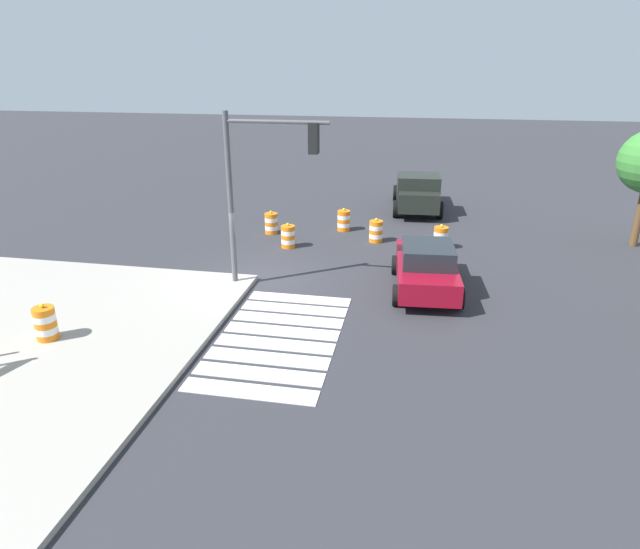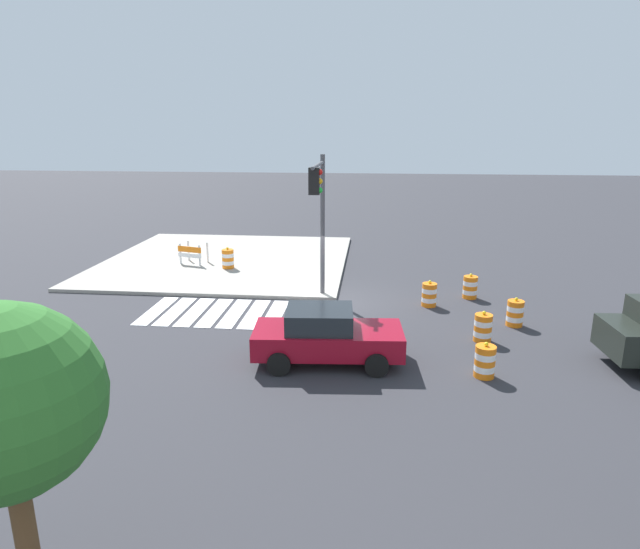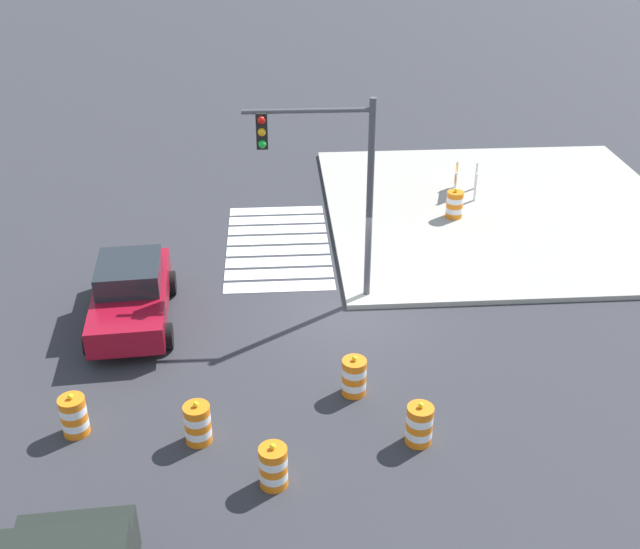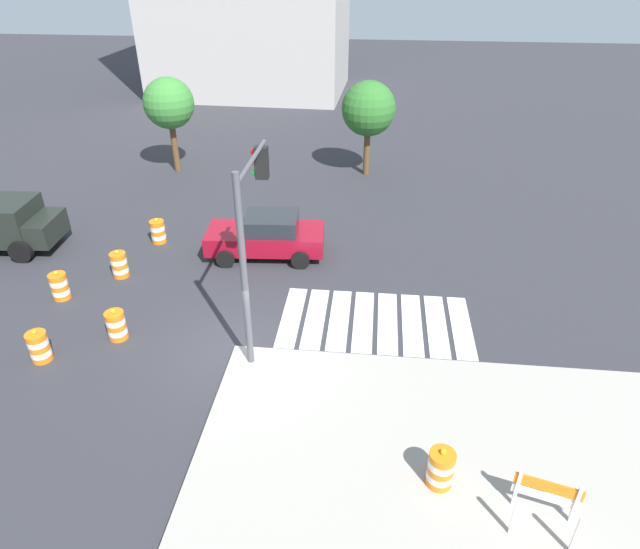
# 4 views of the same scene
# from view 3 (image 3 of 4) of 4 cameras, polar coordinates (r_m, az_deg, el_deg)

# --- Properties ---
(ground_plane) EXTENTS (120.00, 120.00, 0.00)m
(ground_plane) POSITION_cam_3_polar(r_m,az_deg,el_deg) (20.47, 2.05, -2.71)
(ground_plane) COLOR #2D2D33
(sidewalk_corner) EXTENTS (12.00, 12.00, 0.15)m
(sidewalk_corner) POSITION_cam_3_polar(r_m,az_deg,el_deg) (26.82, 13.67, 4.72)
(sidewalk_corner) COLOR #9E998E
(sidewalk_corner) RESTS_ON ground
(crosswalk_stripes) EXTENTS (5.85, 3.20, 0.02)m
(crosswalk_stripes) POSITION_cam_3_polar(r_m,az_deg,el_deg) (23.86, -3.20, 2.22)
(crosswalk_stripes) COLOR silver
(crosswalk_stripes) RESTS_ON ground
(sports_car) EXTENTS (4.42, 2.38, 1.63)m
(sports_car) POSITION_cam_3_polar(r_m,az_deg,el_deg) (20.22, -14.08, -1.40)
(sports_car) COLOR maroon
(sports_car) RESTS_ON ground
(traffic_barrel_near_corner) EXTENTS (0.56, 0.56, 1.02)m
(traffic_barrel_near_corner) POSITION_cam_3_polar(r_m,az_deg,el_deg) (16.18, -9.22, -11.05)
(traffic_barrel_near_corner) COLOR orange
(traffic_barrel_near_corner) RESTS_ON ground
(traffic_barrel_crosswalk_end) EXTENTS (0.56, 0.56, 1.02)m
(traffic_barrel_crosswalk_end) POSITION_cam_3_polar(r_m,az_deg,el_deg) (16.98, -18.08, -10.10)
(traffic_barrel_crosswalk_end) COLOR orange
(traffic_barrel_crosswalk_end) RESTS_ON ground
(traffic_barrel_median_near) EXTENTS (0.56, 0.56, 1.02)m
(traffic_barrel_median_near) POSITION_cam_3_polar(r_m,az_deg,el_deg) (17.25, 2.59, -7.72)
(traffic_barrel_median_near) COLOR orange
(traffic_barrel_median_near) RESTS_ON ground
(traffic_barrel_median_far) EXTENTS (0.56, 0.56, 1.02)m
(traffic_barrel_median_far) POSITION_cam_3_polar(r_m,az_deg,el_deg) (16.09, 7.51, -11.17)
(traffic_barrel_median_far) COLOR orange
(traffic_barrel_median_far) RESTS_ON ground
(traffic_barrel_far_curb) EXTENTS (0.56, 0.56, 1.02)m
(traffic_barrel_far_curb) POSITION_cam_3_polar(r_m,az_deg,el_deg) (15.07, -3.54, -14.26)
(traffic_barrel_far_curb) COLOR orange
(traffic_barrel_far_curb) RESTS_ON ground
(traffic_barrel_on_sidewalk) EXTENTS (0.56, 0.56, 1.02)m
(traffic_barrel_on_sidewalk) POSITION_cam_3_polar(r_m,az_deg,el_deg) (25.63, 10.13, 5.24)
(traffic_barrel_on_sidewalk) COLOR orange
(traffic_barrel_on_sidewalk) RESTS_ON sidewalk_corner
(construction_barricade) EXTENTS (1.40, 1.07, 1.00)m
(construction_barricade) POSITION_cam_3_polar(r_m,az_deg,el_deg) (27.51, 10.53, 7.15)
(construction_barricade) COLOR silver
(construction_barricade) RESTS_ON sidewalk_corner
(traffic_light_pole) EXTENTS (0.47, 3.29, 5.50)m
(traffic_light_pole) POSITION_cam_3_polar(r_m,az_deg,el_deg) (19.21, 0.47, 8.14)
(traffic_light_pole) COLOR #4C4C51
(traffic_light_pole) RESTS_ON sidewalk_corner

